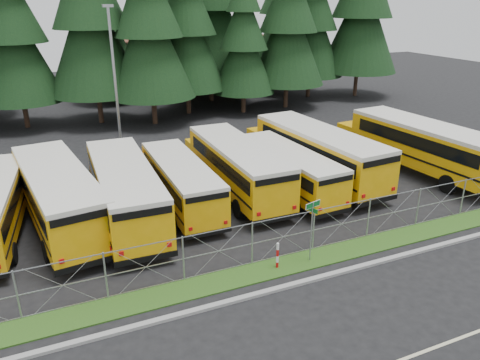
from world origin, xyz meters
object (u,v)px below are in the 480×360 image
(bus_4, at_px, (235,168))
(light_standard, at_px, (114,76))
(bus_east, at_px, (418,147))
(street_sign, at_px, (312,219))
(striped_bollard, at_px, (277,256))
(bus_5, at_px, (286,170))
(bus_1, at_px, (58,197))
(bus_6, at_px, (315,154))
(bus_2, at_px, (124,192))
(bus_3, at_px, (179,183))

(bus_4, height_order, light_standard, light_standard)
(bus_east, relative_size, street_sign, 4.39)
(bus_east, height_order, striped_bollard, bus_east)
(bus_5, bearing_deg, bus_east, -5.42)
(bus_1, xyz_separation_m, street_sign, (9.49, -7.91, 0.50))
(bus_6, distance_m, bus_east, 6.97)
(bus_5, bearing_deg, striped_bollard, -124.24)
(bus_4, relative_size, bus_east, 0.92)
(bus_6, bearing_deg, bus_5, -160.93)
(street_sign, distance_m, striped_bollard, 2.11)
(bus_1, height_order, bus_2, bus_1)
(bus_1, height_order, street_sign, bus_1)
(bus_1, bearing_deg, bus_3, -8.01)
(bus_2, distance_m, bus_4, 6.59)
(bus_2, xyz_separation_m, bus_5, (9.23, -0.08, -0.21))
(bus_4, xyz_separation_m, bus_5, (2.72, -1.10, -0.19))
(bus_3, relative_size, bus_east, 0.80)
(street_sign, height_order, light_standard, light_standard)
(bus_2, distance_m, bus_5, 9.23)
(bus_4, height_order, striped_bollard, bus_4)
(bus_east, bearing_deg, bus_1, 172.90)
(bus_6, height_order, street_sign, bus_6)
(bus_2, bearing_deg, bus_3, 10.91)
(bus_4, bearing_deg, striped_bollard, -100.82)
(bus_1, height_order, bus_east, bus_east)
(light_standard, bearing_deg, bus_5, -57.51)
(bus_3, distance_m, bus_6, 8.89)
(bus_1, bearing_deg, bus_east, -10.06)
(bus_1, xyz_separation_m, light_standard, (4.98, 10.91, 3.97))
(bus_east, relative_size, light_standard, 1.22)
(bus_6, height_order, striped_bollard, bus_6)
(bus_2, height_order, light_standard, light_standard)
(bus_1, relative_size, bus_3, 1.18)
(bus_6, bearing_deg, bus_1, 177.64)
(street_sign, distance_m, light_standard, 19.66)
(bus_4, bearing_deg, bus_1, -176.67)
(bus_2, xyz_separation_m, street_sign, (6.39, -7.37, 0.53))
(bus_1, relative_size, street_sign, 4.16)
(bus_4, bearing_deg, bus_5, -21.58)
(bus_1, distance_m, striped_bollard, 11.21)
(street_sign, xyz_separation_m, striped_bollard, (-1.55, 0.07, -1.43))
(bus_6, bearing_deg, bus_2, -179.22)
(bus_4, height_order, bus_6, bus_6)
(bus_6, xyz_separation_m, striped_bollard, (-7.04, -8.38, -0.99))
(bus_2, relative_size, street_sign, 4.08)
(bus_4, bearing_deg, bus_east, -6.53)
(bus_3, distance_m, bus_5, 6.23)
(light_standard, bearing_deg, bus_2, -99.34)
(bus_4, bearing_deg, bus_6, 1.03)
(bus_5, xyz_separation_m, striped_bollard, (-4.38, -7.22, -0.69))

